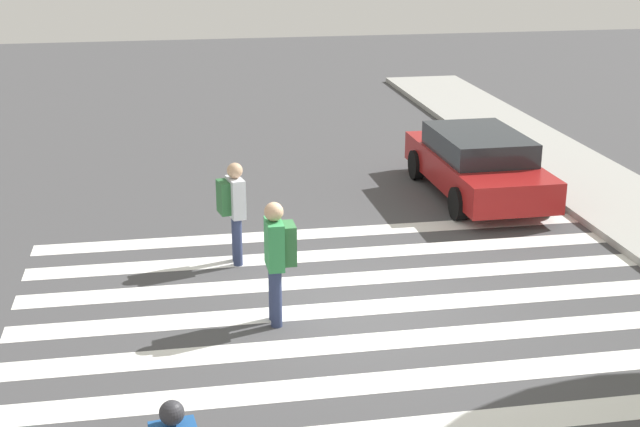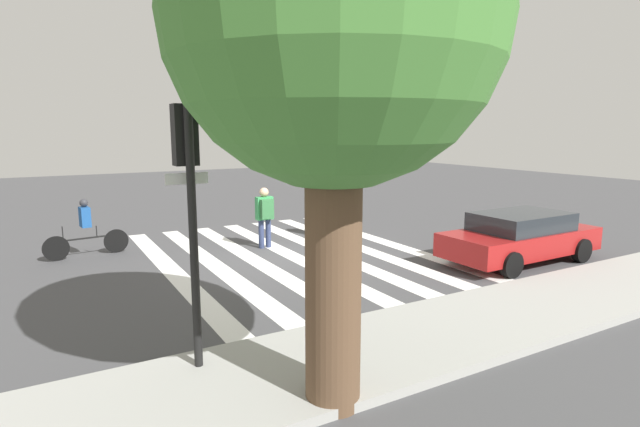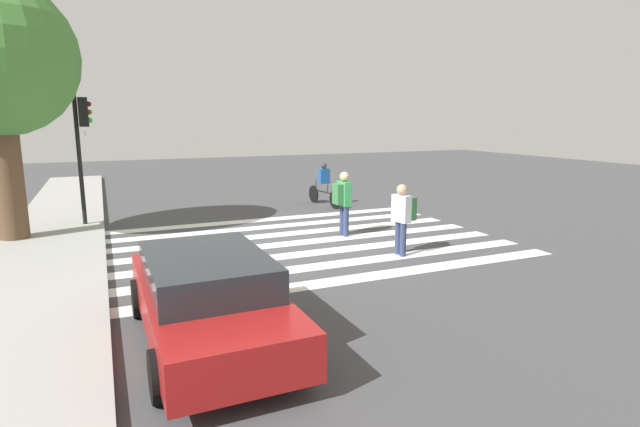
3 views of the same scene
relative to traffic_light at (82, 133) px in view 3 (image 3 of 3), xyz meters
name	(u,v)px [view 3 (image 3 of 3)]	position (x,y,z in m)	size (l,w,h in m)	color
ground_plane	(308,242)	(-4.24, -5.39, -2.84)	(60.00, 60.00, 0.00)	#444447
sidewalk_curb	(45,267)	(-4.24, 0.86, -2.77)	(36.00, 2.50, 0.14)	#9E9E99
crosswalk_stripes	(308,242)	(-4.24, -5.39, -2.84)	(7.10, 10.00, 0.01)	white
traffic_light	(82,133)	(0.00, 0.00, 0.00)	(0.60, 0.50, 4.06)	black
pedestrian_adult_blue_shirt	(343,199)	(-3.97, -6.55, -1.79)	(0.50, 0.42, 1.81)	navy
pedestrian_adult_yellow_jacket	(403,214)	(-6.37, -6.96, -1.83)	(0.51, 0.46, 1.73)	navy
cyclist_near_curb	(324,183)	(0.74, -8.07, -1.98)	(2.22, 0.43, 1.63)	black
car_parked_silver_sedan	(208,296)	(-9.24, -1.73, -2.15)	(4.51, 1.98, 1.34)	maroon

